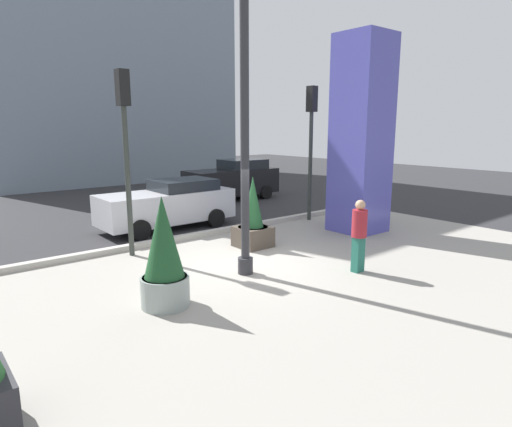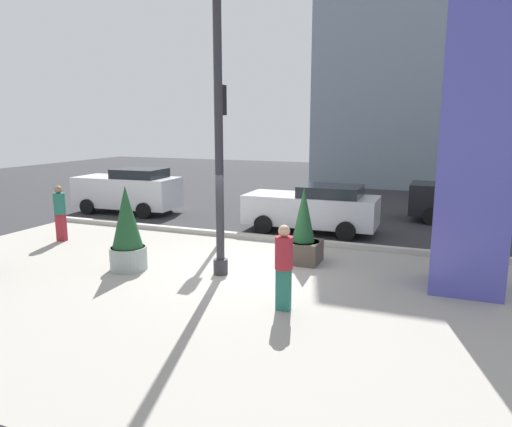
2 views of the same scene
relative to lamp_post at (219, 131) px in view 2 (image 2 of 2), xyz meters
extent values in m
plane|color=#2D2D30|center=(0.36, 4.58, -3.54)|extent=(60.00, 60.00, 0.00)
cube|color=#9E998E|center=(0.36, -1.42, -3.54)|extent=(18.00, 10.00, 0.02)
cube|color=#B7B2A8|center=(0.36, 3.70, -3.46)|extent=(18.00, 0.24, 0.16)
cylinder|color=#2D2D33|center=(0.00, 0.00, -3.34)|extent=(0.36, 0.36, 0.40)
cylinder|color=#2D2D33|center=(0.00, 0.00, -0.07)|extent=(0.20, 0.20, 6.93)
cube|color=#4C4CAD|center=(5.62, 1.09, -0.39)|extent=(1.51, 1.51, 6.30)
cube|color=#4C4238|center=(1.63, 1.74, -3.24)|extent=(0.92, 0.92, 0.60)
cylinder|color=#382819|center=(1.63, 1.74, -2.96)|extent=(0.88, 0.88, 0.04)
cone|color=#1E4C28|center=(1.63, 1.74, -2.21)|extent=(0.61, 0.61, 1.47)
cylinder|color=gray|center=(-2.38, -0.52, -3.24)|extent=(0.94, 0.94, 0.61)
cylinder|color=#382819|center=(-2.38, -0.52, -2.95)|extent=(0.87, 0.87, 0.04)
cone|color=#1E4C28|center=(-2.38, -0.52, -2.14)|extent=(0.78, 0.78, 1.58)
cylinder|color=#333833|center=(-1.47, 3.14, -1.56)|extent=(0.14, 0.14, 3.96)
cube|color=black|center=(-1.47, 3.14, 0.87)|extent=(0.28, 0.32, 0.90)
sphere|color=green|center=(-1.47, 3.31, 1.14)|extent=(0.18, 0.18, 0.18)
cylinder|color=#333833|center=(5.60, 3.31, -1.56)|extent=(0.14, 0.14, 3.96)
cube|color=black|center=(5.60, 3.31, 0.87)|extent=(0.28, 0.32, 0.90)
sphere|color=red|center=(5.60, 3.48, 0.60)|extent=(0.18, 0.18, 0.18)
cube|color=black|center=(6.15, 8.99, -2.68)|extent=(4.53, 1.87, 1.17)
cube|color=#1E2328|center=(6.83, 8.98, -1.87)|extent=(2.05, 1.60, 0.45)
cylinder|color=black|center=(4.74, 8.13, -3.22)|extent=(0.64, 0.23, 0.64)
cylinder|color=black|center=(4.77, 9.91, -3.22)|extent=(0.64, 0.23, 0.64)
cylinder|color=black|center=(7.56, 9.85, -3.22)|extent=(0.64, 0.23, 0.64)
cube|color=silver|center=(-7.30, 6.08, -2.65)|extent=(4.43, 1.96, 1.24)
cube|color=#1E2328|center=(-6.64, 6.10, -1.85)|extent=(2.03, 1.65, 0.37)
cylinder|color=black|center=(-8.61, 5.13, -3.22)|extent=(0.65, 0.25, 0.64)
cylinder|color=black|center=(-8.68, 6.91, -3.22)|extent=(0.65, 0.25, 0.64)
cylinder|color=black|center=(-5.91, 5.24, -3.22)|extent=(0.65, 0.25, 0.64)
cylinder|color=black|center=(-5.98, 7.02, -3.22)|extent=(0.65, 0.25, 0.64)
cube|color=silver|center=(0.83, 5.46, -2.77)|extent=(4.55, 1.83, 1.00)
cube|color=#1E2328|center=(1.51, 5.46, -2.08)|extent=(2.05, 1.60, 0.37)
cylinder|color=black|center=(-0.57, 4.54, -3.22)|extent=(0.64, 0.22, 0.64)
cylinder|color=black|center=(-0.58, 6.35, -3.22)|extent=(0.64, 0.22, 0.64)
cylinder|color=black|center=(2.24, 4.57, -3.22)|extent=(0.64, 0.22, 0.64)
cylinder|color=black|center=(2.23, 6.37, -3.22)|extent=(0.64, 0.22, 0.64)
cube|color=maroon|center=(-6.23, 1.19, -3.10)|extent=(0.30, 0.23, 0.89)
cylinder|color=#236656|center=(-6.23, 1.19, -2.32)|extent=(0.39, 0.39, 0.67)
sphere|color=#8C664C|center=(-6.23, 1.19, -1.87)|extent=(0.24, 0.24, 0.24)
cube|color=#236656|center=(2.18, -1.60, -3.10)|extent=(0.29, 0.21, 0.87)
cylinder|color=maroon|center=(2.18, -1.60, -2.34)|extent=(0.37, 0.37, 0.65)
sphere|color=tan|center=(2.18, -1.60, -1.90)|extent=(0.24, 0.24, 0.24)
cube|color=gray|center=(5.05, 23.87, 6.15)|extent=(15.03, 13.16, 19.38)
camera|label=1|loc=(-6.08, -7.84, -0.09)|focal=30.61mm
camera|label=2|loc=(4.96, -10.14, 0.17)|focal=32.97mm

